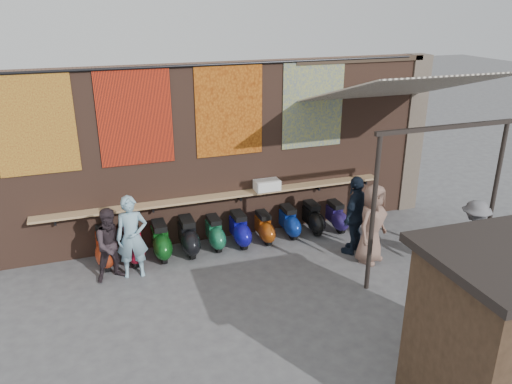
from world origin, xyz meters
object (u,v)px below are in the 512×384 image
scooter_stool_9 (336,216)px  shopper_tan (372,224)px  shelf_box (267,185)px  shopper_navy (355,215)px  scooter_stool_2 (161,241)px  scooter_stool_6 (264,228)px  scooter_stool_0 (105,248)px  scooter_stool_1 (133,243)px  scooter_stool_3 (188,237)px  diner_left (132,237)px  scooter_stool_8 (313,218)px  diner_right (112,245)px  scooter_stool_4 (215,233)px  scooter_stool_5 (240,230)px  scooter_stool_7 (289,222)px  market_stall (510,338)px

scooter_stool_9 → shopper_tan: shopper_tan is taller
shelf_box → shopper_navy: (1.49, -1.48, -0.36)m
scooter_stool_2 → scooter_stool_6: 2.37m
scooter_stool_0 → shopper_tan: shopper_tan is taller
scooter_stool_1 → shopper_tan: bearing=-19.5°
scooter_stool_3 → diner_left: (-1.23, -0.56, 0.45)m
scooter_stool_9 → scooter_stool_8: bearing=172.2°
scooter_stool_1 → scooter_stool_8: bearing=0.4°
shopper_navy → shelf_box: bearing=-82.1°
scooter_stool_6 → shopper_tan: (1.80, -1.62, 0.52)m
scooter_stool_0 → diner_right: diner_right is taller
shelf_box → scooter_stool_4: bearing=-168.6°
diner_right → shopper_tan: shopper_tan is taller
scooter_stool_3 → scooter_stool_4: 0.62m
scooter_stool_6 → scooter_stool_8: 1.28m
scooter_stool_8 → scooter_stool_9: scooter_stool_8 is taller
scooter_stool_5 → scooter_stool_9: 2.45m
scooter_stool_3 → scooter_stool_1: bearing=177.1°
scooter_stool_8 → shopper_tan: shopper_tan is taller
scooter_stool_7 → market_stall: market_stall is taller
scooter_stool_2 → scooter_stool_5: 1.78m
scooter_stool_8 → diner_right: (-4.66, -0.65, 0.40)m
scooter_stool_0 → scooter_stool_3: bearing=-2.1°
scooter_stool_6 → scooter_stool_9: size_ratio=0.99×
scooter_stool_7 → shopper_navy: 1.68m
scooter_stool_8 → shopper_navy: 1.40m
scooter_stool_6 → market_stall: market_stall is taller
shopper_navy → market_stall: size_ratio=0.77×
scooter_stool_1 → scooter_stool_9: size_ratio=1.22×
scooter_stool_0 → scooter_stool_8: (4.81, 0.03, -0.04)m
market_stall → scooter_stool_3: bearing=118.6°
scooter_stool_4 → diner_right: size_ratio=0.50×
scooter_stool_0 → scooter_stool_5: scooter_stool_0 is taller
diner_left → scooter_stool_8: bearing=15.0°
scooter_stool_4 → scooter_stool_6: bearing=-3.4°
scooter_stool_6 → market_stall: (1.22, -5.82, 0.81)m
scooter_stool_5 → scooter_stool_0: bearing=179.1°
scooter_stool_7 → scooter_stool_9: bearing=-3.4°
scooter_stool_4 → market_stall: (2.37, -5.89, 0.80)m
diner_right → shopper_tan: 5.30m
diner_left → scooter_stool_6: bearing=17.0°
scooter_stool_0 → scooter_stool_7: size_ratio=1.12×
scooter_stool_3 → scooter_stool_6: size_ratio=1.17×
scooter_stool_1 → scooter_stool_2: scooter_stool_1 is taller
shopper_navy → scooter_stool_1: bearing=-51.8°
scooter_stool_5 → diner_left: diner_left is taller
scooter_stool_4 → scooter_stool_3: bearing=-173.4°
scooter_stool_2 → shopper_tan: size_ratio=0.48×
scooter_stool_8 → market_stall: (-0.06, -5.91, 0.80)m
scooter_stool_9 → diner_left: 4.92m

